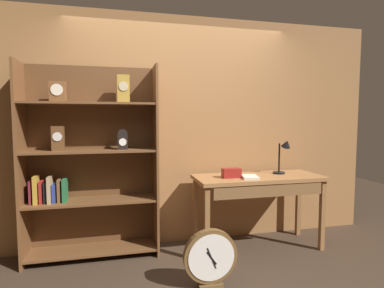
# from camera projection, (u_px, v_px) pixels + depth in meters

# --- Properties ---
(back_wood_panel) EXTENTS (4.80, 0.05, 2.60)m
(back_wood_panel) POSITION_uv_depth(u_px,v_px,m) (180.00, 131.00, 3.57)
(back_wood_panel) COLOR #9E6B3D
(back_wood_panel) RESTS_ON ground
(bookshelf) EXTENTS (1.33, 0.36, 1.99)m
(bookshelf) POSITION_uv_depth(u_px,v_px,m) (89.00, 164.00, 3.17)
(bookshelf) COLOR brown
(bookshelf) RESTS_ON ground
(workbench) EXTENTS (1.41, 0.56, 0.81)m
(workbench) POSITION_uv_depth(u_px,v_px,m) (259.00, 185.00, 3.38)
(workbench) COLOR #9E6B3D
(workbench) RESTS_ON ground
(desk_lamp) EXTENTS (0.18, 0.18, 0.41)m
(desk_lamp) POSITION_uv_depth(u_px,v_px,m) (284.00, 153.00, 3.49)
(desk_lamp) COLOR black
(desk_lamp) RESTS_ON workbench
(toolbox_small) EXTENTS (0.20, 0.10, 0.10)m
(toolbox_small) POSITION_uv_depth(u_px,v_px,m) (231.00, 173.00, 3.29)
(toolbox_small) COLOR maroon
(toolbox_small) RESTS_ON workbench
(open_repair_manual) EXTENTS (0.20, 0.25, 0.02)m
(open_repair_manual) POSITION_uv_depth(u_px,v_px,m) (250.00, 177.00, 3.26)
(open_repair_manual) COLOR silver
(open_repair_manual) RESTS_ON workbench
(round_clock_large) EXTENTS (0.47, 0.11, 0.51)m
(round_clock_large) POSITION_uv_depth(u_px,v_px,m) (210.00, 258.00, 2.61)
(round_clock_large) COLOR brown
(round_clock_large) RESTS_ON ground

